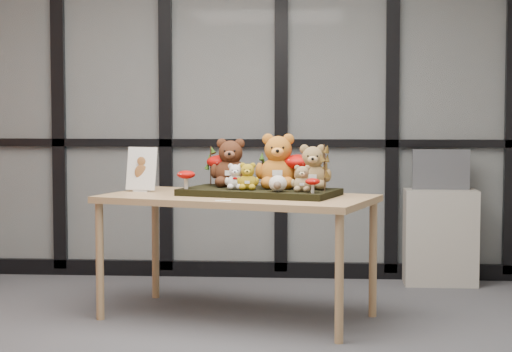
# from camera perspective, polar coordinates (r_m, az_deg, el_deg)

# --- Properties ---
(room_shell) EXTENTS (5.00, 5.00, 5.00)m
(room_shell) POSITION_cam_1_polar(r_m,az_deg,el_deg) (4.76, -5.30, 8.51)
(room_shell) COLOR beige
(room_shell) RESTS_ON floor
(glass_partition) EXTENTS (4.90, 0.06, 2.78)m
(glass_partition) POSITION_cam_1_polar(r_m,az_deg,el_deg) (7.20, -2.03, 4.97)
(glass_partition) COLOR #2D383F
(glass_partition) RESTS_ON floor
(display_table) EXTENTS (1.83, 1.30, 0.78)m
(display_table) POSITION_cam_1_polar(r_m,az_deg,el_deg) (5.78, -1.16, -1.86)
(display_table) COLOR tan
(display_table) RESTS_ON floor
(diorama_tray) EXTENTS (1.05, 0.75, 0.04)m
(diorama_tray) POSITION_cam_1_polar(r_m,az_deg,el_deg) (5.79, 0.21, -1.00)
(diorama_tray) COLOR black
(diorama_tray) RESTS_ON display_table
(bear_pooh_yellow) EXTENTS (0.36, 0.34, 0.38)m
(bear_pooh_yellow) POSITION_cam_1_polar(r_m,az_deg,el_deg) (5.81, 1.37, 1.10)
(bear_pooh_yellow) COLOR #BA691D
(bear_pooh_yellow) RESTS_ON diorama_tray
(bear_brown_medium) EXTENTS (0.32, 0.30, 0.34)m
(bear_brown_medium) POSITION_cam_1_polar(r_m,az_deg,el_deg) (5.94, -1.57, 0.98)
(bear_brown_medium) COLOR #462313
(bear_brown_medium) RESTS_ON diorama_tray
(bear_tan_back) EXTENTS (0.29, 0.27, 0.31)m
(bear_tan_back) POSITION_cam_1_polar(r_m,az_deg,el_deg) (5.76, 3.51, 0.70)
(bear_tan_back) COLOR olive
(bear_tan_back) RESTS_ON diorama_tray
(bear_small_yellow) EXTENTS (0.17, 0.17, 0.18)m
(bear_small_yellow) POSITION_cam_1_polar(r_m,az_deg,el_deg) (5.71, -0.51, 0.07)
(bear_small_yellow) COLOR #AD8D16
(bear_small_yellow) RESTS_ON diorama_tray
(bear_white_bow) EXTENTS (0.17, 0.16, 0.18)m
(bear_white_bow) POSITION_cam_1_polar(r_m,az_deg,el_deg) (5.74, -1.26, 0.05)
(bear_white_bow) COLOR white
(bear_white_bow) RESTS_ON diorama_tray
(bear_beige_small) EXTENTS (0.17, 0.16, 0.18)m
(bear_beige_small) POSITION_cam_1_polar(r_m,az_deg,el_deg) (5.59, 2.86, -0.06)
(bear_beige_small) COLOR #9F8558
(bear_beige_small) RESTS_ON diorama_tray
(plush_cream_hedgehog) EXTENTS (0.10, 0.10, 0.11)m
(plush_cream_hedgehog) POSITION_cam_1_polar(r_m,az_deg,el_deg) (5.58, 1.36, -0.41)
(plush_cream_hedgehog) COLOR white
(plush_cream_hedgehog) RESTS_ON diorama_tray
(mushroom_back_left) EXTENTS (0.20, 0.20, 0.22)m
(mushroom_back_left) POSITION_cam_1_polar(r_m,az_deg,el_deg) (6.04, -2.12, 0.46)
(mushroom_back_left) COLOR #A40805
(mushroom_back_left) RESTS_ON diorama_tray
(mushroom_back_right) EXTENTS (0.21, 0.21, 0.24)m
(mushroom_back_right) POSITION_cam_1_polar(r_m,az_deg,el_deg) (5.82, 2.67, 0.39)
(mushroom_back_right) COLOR #A40805
(mushroom_back_right) RESTS_ON diorama_tray
(mushroom_front_left) EXTENTS (0.11, 0.11, 0.13)m
(mushroom_front_left) POSITION_cam_1_polar(r_m,az_deg,el_deg) (5.80, -4.32, -0.17)
(mushroom_front_left) COLOR #A40805
(mushroom_front_left) RESTS_ON diorama_tray
(mushroom_front_right) EXTENTS (0.09, 0.09, 0.10)m
(mushroom_front_right) POSITION_cam_1_polar(r_m,az_deg,el_deg) (5.50, 3.50, -0.55)
(mushroom_front_right) COLOR #A40805
(mushroom_front_right) RESTS_ON diorama_tray
(sprig_green_far_left) EXTENTS (0.05, 0.05, 0.26)m
(sprig_green_far_left) POSITION_cam_1_polar(r_m,az_deg,el_deg) (6.04, -2.80, 0.63)
(sprig_green_far_left) COLOR #193D0E
(sprig_green_far_left) RESTS_ON diorama_tray
(sprig_green_mid_left) EXTENTS (0.05, 0.05, 0.22)m
(sprig_green_mid_left) POSITION_cam_1_polar(r_m,az_deg,el_deg) (6.04, -1.56, 0.48)
(sprig_green_mid_left) COLOR #193D0E
(sprig_green_mid_left) RESTS_ON diorama_tray
(sprig_dry_far_right) EXTENTS (0.05, 0.05, 0.28)m
(sprig_dry_far_right) POSITION_cam_1_polar(r_m,az_deg,el_deg) (5.74, 4.21, 0.56)
(sprig_dry_far_right) COLOR brown
(sprig_dry_far_right) RESTS_ON diorama_tray
(sprig_dry_mid_right) EXTENTS (0.05, 0.05, 0.23)m
(sprig_dry_mid_right) POSITION_cam_1_polar(r_m,az_deg,el_deg) (5.61, 4.25, 0.20)
(sprig_dry_mid_right) COLOR brown
(sprig_dry_mid_right) RESTS_ON diorama_tray
(sprig_green_centre) EXTENTS (0.05, 0.05, 0.22)m
(sprig_green_centre) POSITION_cam_1_polar(r_m,az_deg,el_deg) (5.97, 0.40, 0.40)
(sprig_green_centre) COLOR #193D0E
(sprig_green_centre) RESTS_ON diorama_tray
(sign_holder) EXTENTS (0.21, 0.10, 0.29)m
(sign_holder) POSITION_cam_1_polar(r_m,az_deg,el_deg) (6.09, -7.06, 0.31)
(sign_holder) COLOR silver
(sign_holder) RESTS_ON display_table
(label_card) EXTENTS (0.09, 0.03, 0.00)m
(label_card) POSITION_cam_1_polar(r_m,az_deg,el_deg) (5.46, -2.03, -1.52)
(label_card) COLOR white
(label_card) RESTS_ON display_table
(cabinet) EXTENTS (0.53, 0.31, 0.71)m
(cabinet) POSITION_cam_1_polar(r_m,az_deg,el_deg) (7.08, 11.27, -3.71)
(cabinet) COLOR #A09B8F
(cabinet) RESTS_ON floor
(monitor) EXTENTS (0.42, 0.04, 0.30)m
(monitor) POSITION_cam_1_polar(r_m,az_deg,el_deg) (7.04, 11.31, 0.40)
(monitor) COLOR #4F5157
(monitor) RESTS_ON cabinet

